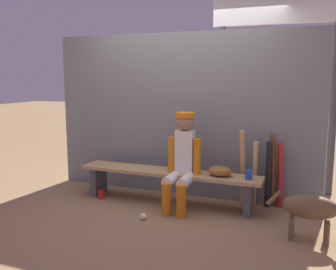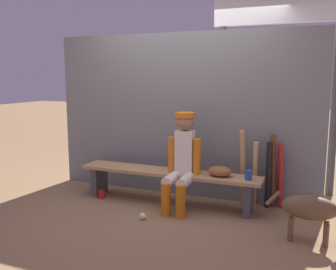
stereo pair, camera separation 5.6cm
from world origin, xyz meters
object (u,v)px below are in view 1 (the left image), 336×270
object	(u,v)px
cup_on_bench	(249,175)
dugout_bench	(168,178)
bat_aluminum_red	(280,176)
scoreboard	(283,14)
baseball_glove	(220,171)
baseball	(143,216)
cup_on_ground	(101,194)
bat_wood_dark	(273,171)
bat_wood_natural	(255,174)
dog	(317,208)
player_seated	(182,158)
bat_wood_tan	(243,168)
bat_aluminum_black	(268,175)

from	to	relation	value
cup_on_bench	dugout_bench	bearing A→B (deg)	178.39
bat_aluminum_red	scoreboard	size ratio (longest dim) A/B	0.23
baseball_glove	baseball	xyz separation A→B (m)	(-0.72, -0.60, -0.44)
dugout_bench	cup_on_ground	world-z (taller)	dugout_bench
baseball_glove	bat_aluminum_red	distance (m)	0.74
baseball_glove	bat_wood_dark	xyz separation A→B (m)	(0.57, 0.33, -0.02)
baseball_glove	cup_on_ground	size ratio (longest dim) A/B	2.55
baseball	cup_on_bench	bearing A→B (deg)	28.27
bat_wood_natural	scoreboard	bearing A→B (deg)	78.41
scoreboard	dog	bearing A→B (deg)	-71.65
dugout_bench	player_seated	xyz separation A→B (m)	(0.22, -0.11, 0.29)
player_seated	bat_wood_tan	size ratio (longest dim) A/B	1.23
player_seated	cup_on_bench	size ratio (longest dim) A/B	10.53
player_seated	scoreboard	xyz separation A→B (m)	(0.96, 1.24, 1.77)
bat_wood_tan	baseball	distance (m)	1.35
cup_on_ground	dog	world-z (taller)	dog
cup_on_ground	baseball	bearing A→B (deg)	-28.63
cup_on_bench	dog	xyz separation A→B (m)	(0.72, -0.46, -0.14)
dugout_bench	bat_wood_tan	distance (m)	0.93
bat_wood_dark	baseball_glove	bearing A→B (deg)	-149.57
player_seated	baseball	distance (m)	0.81
bat_wood_tan	dog	xyz separation A→B (m)	(0.85, -0.77, -0.14)
baseball_glove	dog	size ratio (longest dim) A/B	0.33
player_seated	bat_wood_natural	xyz separation A→B (m)	(0.80, 0.43, -0.22)
baseball_glove	bat_aluminum_red	size ratio (longest dim) A/B	0.35
player_seated	cup_on_ground	size ratio (longest dim) A/B	10.53
bat_wood_tan	cup_on_bench	bearing A→B (deg)	-68.30
dugout_bench	bat_wood_natural	distance (m)	1.07
dugout_bench	dog	size ratio (longest dim) A/B	2.73
dugout_bench	bat_aluminum_red	xyz separation A→B (m)	(1.31, 0.33, 0.08)
bat_wood_natural	cup_on_bench	world-z (taller)	bat_wood_natural
bat_wood_dark	cup_on_bench	world-z (taller)	bat_wood_dark
cup_on_bench	dog	bearing A→B (deg)	-32.51
bat_wood_tan	scoreboard	size ratio (longest dim) A/B	0.27
dugout_bench	bat_wood_tan	size ratio (longest dim) A/B	2.44
player_seated	bat_aluminum_red	world-z (taller)	player_seated
bat_wood_natural	cup_on_ground	bearing A→B (deg)	-165.94
dugout_bench	baseball	distance (m)	0.67
bat_wood_dark	dog	distance (m)	0.97
bat_wood_tan	cup_on_bench	distance (m)	0.34
bat_aluminum_black	scoreboard	xyz separation A→B (m)	(0.00, 0.86, 1.98)
bat_wood_tan	bat_aluminum_red	bearing A→B (deg)	6.45
dugout_bench	bat_aluminum_red	size ratio (longest dim) A/B	2.85
bat_wood_tan	dog	world-z (taller)	bat_wood_tan
dugout_bench	bat_wood_dark	xyz separation A→B (m)	(1.23, 0.33, 0.13)
baseball_glove	bat_wood_natural	bearing A→B (deg)	41.95
bat_wood_tan	bat_wood_natural	world-z (taller)	bat_wood_tan
baseball_glove	bat_wood_natural	size ratio (longest dim) A/B	0.35
dugout_bench	cup_on_bench	world-z (taller)	cup_on_bench
baseball_glove	cup_on_bench	bearing A→B (deg)	-4.71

